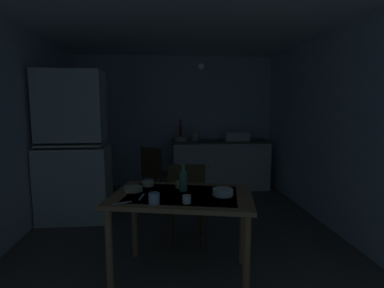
# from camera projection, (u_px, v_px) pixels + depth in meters

# --- Properties ---
(ground_plane) EXTENTS (4.89, 4.89, 0.00)m
(ground_plane) POSITION_uv_depth(u_px,v_px,m) (180.00, 223.00, 3.80)
(ground_plane) COLOR brown
(wall_back) EXTENTS (3.79, 0.10, 2.44)m
(wall_back) POSITION_uv_depth(u_px,v_px,m) (175.00, 121.00, 5.62)
(wall_back) COLOR silver
(wall_back) RESTS_ON ground
(wall_left) EXTENTS (0.10, 3.99, 2.44)m
(wall_left) POSITION_uv_depth(u_px,v_px,m) (20.00, 131.00, 3.48)
(wall_left) COLOR silver
(wall_left) RESTS_ON ground
(wall_right) EXTENTS (0.10, 3.99, 2.44)m
(wall_right) POSITION_uv_depth(u_px,v_px,m) (325.00, 129.00, 3.81)
(wall_right) COLOR silver
(wall_right) RESTS_ON ground
(ceiling_slab) EXTENTS (3.79, 3.99, 0.10)m
(ceiling_slab) POSITION_uv_depth(u_px,v_px,m) (179.00, 23.00, 3.48)
(ceiling_slab) COLOR white
(hutch_cabinet) EXTENTS (0.89, 0.52, 1.96)m
(hutch_cabinet) POSITION_uv_depth(u_px,v_px,m) (73.00, 152.00, 3.83)
(hutch_cabinet) COLOR silver
(hutch_cabinet) RESTS_ON ground
(counter_cabinet) EXTENTS (1.76, 0.64, 0.89)m
(counter_cabinet) POSITION_uv_depth(u_px,v_px,m) (220.00, 164.00, 5.42)
(counter_cabinet) COLOR silver
(counter_cabinet) RESTS_ON ground
(sink_basin) EXTENTS (0.44, 0.34, 0.15)m
(sink_basin) POSITION_uv_depth(u_px,v_px,m) (236.00, 136.00, 5.38)
(sink_basin) COLOR white
(sink_basin) RESTS_ON counter_cabinet
(hand_pump) EXTENTS (0.05, 0.27, 0.39)m
(hand_pump) POSITION_uv_depth(u_px,v_px,m) (181.00, 131.00, 5.32)
(hand_pump) COLOR maroon
(hand_pump) RESTS_ON counter_cabinet
(mixing_bowl_counter) EXTENTS (0.22, 0.22, 0.08)m
(mixing_bowl_counter) POSITION_uv_depth(u_px,v_px,m) (181.00, 139.00, 5.25)
(mixing_bowl_counter) COLOR tan
(mixing_bowl_counter) RESTS_ON counter_cabinet
(stoneware_crock) EXTENTS (0.13, 0.13, 0.16)m
(stoneware_crock) POSITION_uv_depth(u_px,v_px,m) (196.00, 136.00, 5.31)
(stoneware_crock) COLOR beige
(stoneware_crock) RESTS_ON counter_cabinet
(dining_table) EXTENTS (1.32, 0.98, 0.77)m
(dining_table) POSITION_uv_depth(u_px,v_px,m) (182.00, 205.00, 2.52)
(dining_table) COLOR #9A6C42
(dining_table) RESTS_ON ground
(chair_far_side) EXTENTS (0.42, 0.42, 0.92)m
(chair_far_side) POSITION_uv_depth(u_px,v_px,m) (187.00, 202.00, 3.15)
(chair_far_side) COLOR #4A331C
(chair_far_side) RESTS_ON ground
(chair_by_counter) EXTENTS (0.55, 0.55, 0.87)m
(chair_by_counter) POSITION_uv_depth(u_px,v_px,m) (156.00, 172.00, 4.70)
(chair_by_counter) COLOR #4A2D1A
(chair_by_counter) RESTS_ON ground
(serving_bowl_wide) EXTENTS (0.11, 0.11, 0.05)m
(serving_bowl_wide) POSITION_uv_depth(u_px,v_px,m) (148.00, 183.00, 2.77)
(serving_bowl_wide) COLOR beige
(serving_bowl_wide) RESTS_ON dining_table
(soup_bowl_small) EXTENTS (0.17, 0.17, 0.04)m
(soup_bowl_small) POSITION_uv_depth(u_px,v_px,m) (133.00, 189.00, 2.60)
(soup_bowl_small) COLOR beige
(soup_bowl_small) RESTS_ON dining_table
(sauce_dish) EXTENTS (0.18, 0.18, 0.06)m
(sauce_dish) POSITION_uv_depth(u_px,v_px,m) (223.00, 192.00, 2.47)
(sauce_dish) COLOR white
(sauce_dish) RESTS_ON dining_table
(mug_tall) EXTENTS (0.09, 0.09, 0.06)m
(mug_tall) POSITION_uv_depth(u_px,v_px,m) (180.00, 184.00, 2.71)
(mug_tall) COLOR beige
(mug_tall) RESTS_ON dining_table
(mug_dark) EXTENTS (0.07, 0.07, 0.06)m
(mug_dark) POSITION_uv_depth(u_px,v_px,m) (187.00, 199.00, 2.27)
(mug_dark) COLOR white
(mug_dark) RESTS_ON dining_table
(teacup_mint) EXTENTS (0.09, 0.09, 0.09)m
(teacup_mint) POSITION_uv_depth(u_px,v_px,m) (154.00, 198.00, 2.25)
(teacup_mint) COLOR #9EB2C6
(teacup_mint) RESTS_ON dining_table
(glass_bottle) EXTENTS (0.07, 0.07, 0.25)m
(glass_bottle) POSITION_uv_depth(u_px,v_px,m) (183.00, 180.00, 2.59)
(glass_bottle) COLOR #4C7F56
(glass_bottle) RESTS_ON dining_table
(table_knife) EXTENTS (0.04, 0.17, 0.00)m
(table_knife) POSITION_uv_depth(u_px,v_px,m) (142.00, 197.00, 2.42)
(table_knife) COLOR silver
(table_knife) RESTS_ON dining_table
(teaspoon_near_bowl) EXTENTS (0.15, 0.08, 0.00)m
(teaspoon_near_bowl) POSITION_uv_depth(u_px,v_px,m) (122.00, 203.00, 2.27)
(teaspoon_near_bowl) COLOR beige
(teaspoon_near_bowl) RESTS_ON dining_table
(pendant_bulb) EXTENTS (0.08, 0.08, 0.08)m
(pendant_bulb) POSITION_uv_depth(u_px,v_px,m) (201.00, 67.00, 3.71)
(pendant_bulb) COLOR #F9EFCC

